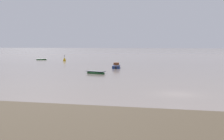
{
  "coord_description": "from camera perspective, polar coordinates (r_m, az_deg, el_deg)",
  "views": [
    {
      "loc": [
        0.21,
        -33.25,
        5.53
      ],
      "look_at": [
        -13.49,
        26.0,
        0.22
      ],
      "focal_mm": 47.13,
      "sensor_mm": 36.0,
      "label": 1
    }
  ],
  "objects": [
    {
      "name": "rowboat_moored_2",
      "position": [
        108.52,
        -13.52,
        2.02
      ],
      "size": [
        4.0,
        2.66,
        0.6
      ],
      "rotation": [
        0.0,
        0.0,
        0.4
      ],
      "color": "#23602D",
      "rests_on": "ground"
    },
    {
      "name": "channel_buoy",
      "position": [
        99.14,
        -9.21,
        1.99
      ],
      "size": [
        0.9,
        0.9,
        2.3
      ],
      "color": "gold",
      "rests_on": "ground"
    },
    {
      "name": "ground_plane",
      "position": [
        33.71,
        12.52,
        -4.58
      ],
      "size": [
        800.0,
        800.0,
        0.0
      ],
      "primitive_type": "plane",
      "color": "gray"
    },
    {
      "name": "rowboat_moored_0",
      "position": [
        56.03,
        -3.18,
        -0.5
      ],
      "size": [
        4.42,
        2.85,
        0.66
      ],
      "rotation": [
        0.0,
        0.0,
        2.77
      ],
      "color": "#23602D",
      "rests_on": "ground"
    },
    {
      "name": "motorboat_moored_3",
      "position": [
        69.35,
        0.84,
        0.65
      ],
      "size": [
        2.53,
        5.15,
        1.88
      ],
      "rotation": [
        0.0,
        0.0,
        1.74
      ],
      "color": "navy",
      "rests_on": "ground"
    }
  ]
}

